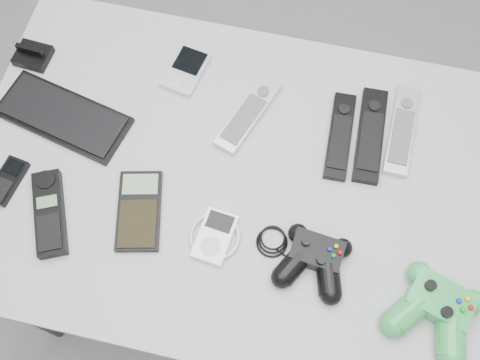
% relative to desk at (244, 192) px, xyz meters
% --- Properties ---
extents(floor, '(3.50, 3.50, 0.00)m').
position_rel_desk_xyz_m(floor, '(0.02, -0.05, -0.70)').
color(floor, slate).
rests_on(floor, ground).
extents(desk, '(1.15, 0.74, 0.77)m').
position_rel_desk_xyz_m(desk, '(0.00, 0.00, 0.00)').
color(desk, gray).
rests_on(desk, floor).
extents(pda_keyboard, '(0.30, 0.18, 0.02)m').
position_rel_desk_xyz_m(pda_keyboard, '(-0.41, 0.05, 0.08)').
color(pda_keyboard, black).
rests_on(pda_keyboard, desk).
extents(dock_bracket, '(0.08, 0.07, 0.04)m').
position_rel_desk_xyz_m(dock_bracket, '(-0.52, 0.18, 0.09)').
color(dock_bracket, black).
rests_on(dock_bracket, desk).
extents(pda, '(0.09, 0.13, 0.02)m').
position_rel_desk_xyz_m(pda, '(-0.18, 0.22, 0.08)').
color(pda, '#B9B9C1').
rests_on(pda, desk).
extents(remote_silver_a, '(0.11, 0.20, 0.02)m').
position_rel_desk_xyz_m(remote_silver_a, '(-0.02, 0.15, 0.08)').
color(remote_silver_a, '#B9B9C1').
rests_on(remote_silver_a, desk).
extents(remote_black_a, '(0.05, 0.20, 0.02)m').
position_rel_desk_xyz_m(remote_black_a, '(0.17, 0.14, 0.08)').
color(remote_black_a, black).
rests_on(remote_black_a, desk).
extents(remote_black_b, '(0.06, 0.22, 0.02)m').
position_rel_desk_xyz_m(remote_black_b, '(0.24, 0.15, 0.08)').
color(remote_black_b, black).
rests_on(remote_black_b, desk).
extents(remote_silver_b, '(0.05, 0.21, 0.02)m').
position_rel_desk_xyz_m(remote_silver_b, '(0.30, 0.18, 0.08)').
color(remote_silver_b, '#B0B0B7').
rests_on(remote_silver_b, desk).
extents(mobile_phone, '(0.06, 0.11, 0.02)m').
position_rel_desk_xyz_m(mobile_phone, '(-0.47, -0.11, 0.08)').
color(mobile_phone, black).
rests_on(mobile_phone, desk).
extents(cordless_handset, '(0.12, 0.18, 0.03)m').
position_rel_desk_xyz_m(cordless_handset, '(-0.36, -0.16, 0.08)').
color(cordless_handset, black).
rests_on(cordless_handset, desk).
extents(calculator, '(0.12, 0.18, 0.02)m').
position_rel_desk_xyz_m(calculator, '(-0.19, -0.11, 0.07)').
color(calculator, black).
rests_on(calculator, desk).
extents(mp3_player, '(0.11, 0.12, 0.02)m').
position_rel_desk_xyz_m(mp3_player, '(-0.03, -0.13, 0.08)').
color(mp3_player, white).
rests_on(mp3_player, desk).
extents(controller_black, '(0.25, 0.17, 0.05)m').
position_rel_desk_xyz_m(controller_black, '(0.17, -0.14, 0.09)').
color(controller_black, black).
rests_on(controller_black, desk).
extents(controller_green, '(0.20, 0.21, 0.05)m').
position_rel_desk_xyz_m(controller_green, '(0.40, -0.18, 0.09)').
color(controller_green, '#248541').
rests_on(controller_green, desk).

